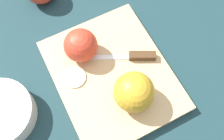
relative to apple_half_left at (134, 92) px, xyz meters
The scene contains 7 objects.
ground_plane 0.10m from the apple_half_left, ahead, with size 4.00×4.00×0.00m, color #193338.
cutting_board 0.09m from the apple_half_left, ahead, with size 0.35×0.30×0.02m.
apple_half_left is the anchor object (origin of this frame).
apple_half_right 0.16m from the apple_half_left, ahead, with size 0.08×0.08×0.08m.
knife 0.10m from the apple_half_left, 43.41° to the right, with size 0.11×0.14×0.02m.
apple_slice 0.14m from the apple_half_left, 32.59° to the left, with size 0.05×0.05×0.00m.
bowl 0.29m from the apple_half_left, 59.73° to the left, with size 0.15×0.15×0.05m.
Camera 1 is at (-0.18, 0.14, 0.57)m, focal length 42.00 mm.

